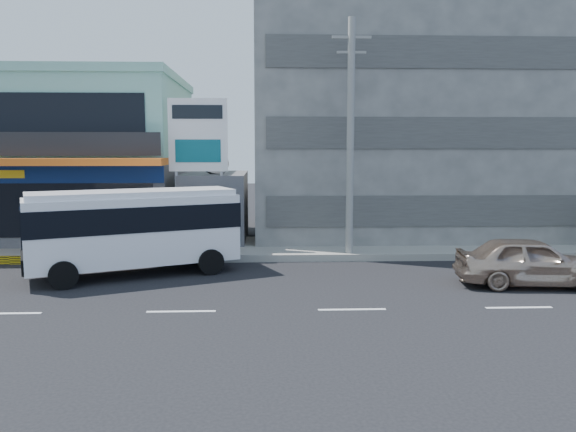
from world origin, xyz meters
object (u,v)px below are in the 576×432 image
object	(u,v)px
utility_pole_near	(350,138)
motorcycle_rider	(107,244)
concrete_building	(402,106)
billboard	(198,143)
shop_building	(65,162)
minibus	(134,225)
satellite_dish	(214,172)
sedan	(531,261)

from	to	relation	value
utility_pole_near	motorcycle_rider	bearing A→B (deg)	-176.57
concrete_building	motorcycle_rider	bearing A→B (deg)	-149.64
motorcycle_rider	billboard	bearing A→B (deg)	34.44
shop_building	minibus	size ratio (longest dim) A/B	1.57
shop_building	motorcycle_rider	xyz separation A→B (m)	(4.00, -7.15, -3.16)
shop_building	minibus	world-z (taller)	shop_building
concrete_building	billboard	world-z (taller)	concrete_building
satellite_dish	minibus	bearing A→B (deg)	-111.69
utility_pole_near	concrete_building	bearing A→B (deg)	62.24
shop_building	sedan	size ratio (longest dim) A/B	2.47
concrete_building	sedan	bearing A→B (deg)	-82.72
shop_building	billboard	distance (m)	8.92
shop_building	motorcycle_rider	bearing A→B (deg)	-60.76
satellite_dish	motorcycle_rider	world-z (taller)	satellite_dish
shop_building	utility_pole_near	size ratio (longest dim) A/B	1.24
satellite_dish	billboard	size ratio (longest dim) A/B	0.22
utility_pole_near	sedan	xyz separation A→B (m)	(5.58, -4.77, -4.30)
shop_building	billboard	xyz separation A→B (m)	(7.50, -4.75, 0.93)
sedan	motorcycle_rider	xyz separation A→B (m)	(-15.58, 4.17, -0.02)
utility_pole_near	motorcycle_rider	xyz separation A→B (m)	(-10.00, -0.60, -4.32)
satellite_dish	sedan	world-z (taller)	satellite_dish
concrete_building	sedan	world-z (taller)	concrete_building
shop_building	utility_pole_near	xyz separation A→B (m)	(14.00, -6.55, 1.15)
billboard	sedan	xyz separation A→B (m)	(12.08, -6.57, -4.07)
billboard	motorcycle_rider	xyz separation A→B (m)	(-3.50, -2.40, -4.09)
minibus	satellite_dish	bearing A→B (deg)	68.31
utility_pole_near	satellite_dish	bearing A→B (deg)	149.04
satellite_dish	sedan	size ratio (longest dim) A/B	0.30
minibus	sedan	world-z (taller)	minibus
billboard	utility_pole_near	world-z (taller)	utility_pole_near
satellite_dish	shop_building	bearing A→B (deg)	159.79
billboard	shop_building	bearing A→B (deg)	147.68
utility_pole_near	minibus	bearing A→B (deg)	-163.38
minibus	shop_building	bearing A→B (deg)	121.56
minibus	motorcycle_rider	bearing A→B (deg)	129.25
billboard	utility_pole_near	xyz separation A→B (m)	(6.50, -1.80, 0.22)
shop_building	motorcycle_rider	distance (m)	8.78
satellite_dish	utility_pole_near	size ratio (longest dim) A/B	0.15
minibus	concrete_building	bearing A→B (deg)	39.14
shop_building	utility_pole_near	distance (m)	15.50
billboard	sedan	distance (m)	14.34
satellite_dish	concrete_building	bearing A→B (deg)	21.80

